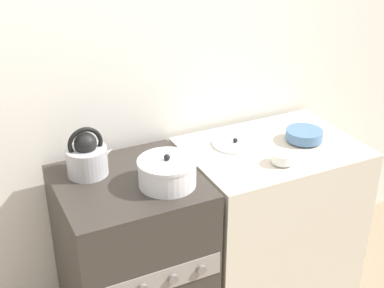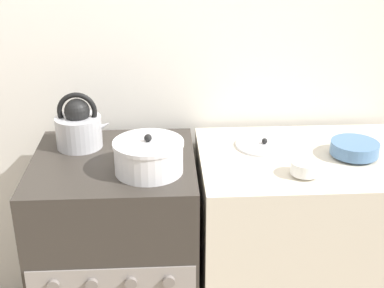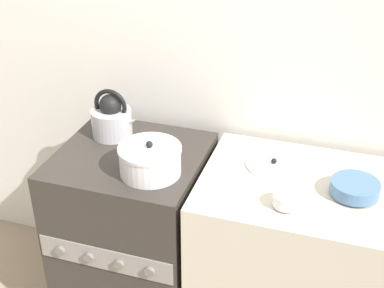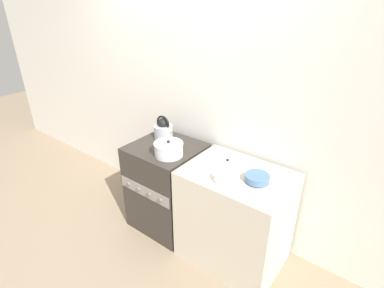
# 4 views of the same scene
# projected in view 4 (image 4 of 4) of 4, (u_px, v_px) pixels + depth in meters

# --- Properties ---
(ground_plane) EXTENTS (12.00, 12.00, 0.00)m
(ground_plane) POSITION_uv_depth(u_px,v_px,m) (148.00, 237.00, 2.97)
(ground_plane) COLOR gray
(wall_back) EXTENTS (7.00, 0.06, 2.50)m
(wall_back) POSITION_uv_depth(u_px,v_px,m) (191.00, 99.00, 2.90)
(wall_back) COLOR silver
(wall_back) RESTS_ON ground_plane
(stove) EXTENTS (0.63, 0.63, 0.89)m
(stove) POSITION_uv_depth(u_px,v_px,m) (167.00, 186.00, 2.98)
(stove) COLOR #332D28
(stove) RESTS_ON ground_plane
(counter) EXTENTS (0.86, 0.63, 0.88)m
(counter) POSITION_uv_depth(u_px,v_px,m) (234.00, 217.00, 2.58)
(counter) COLOR beige
(counter) RESTS_ON ground_plane
(kettle) EXTENTS (0.22, 0.18, 0.23)m
(kettle) POSITION_uv_depth(u_px,v_px,m) (163.00, 129.00, 2.91)
(kettle) COLOR #B2B2B7
(kettle) RESTS_ON stove
(cooking_pot) EXTENTS (0.26, 0.26, 0.15)m
(cooking_pot) POSITION_uv_depth(u_px,v_px,m) (169.00, 149.00, 2.60)
(cooking_pot) COLOR silver
(cooking_pot) RESTS_ON stove
(enamel_bowl) EXTENTS (0.19, 0.19, 0.06)m
(enamel_bowl) POSITION_uv_depth(u_px,v_px,m) (257.00, 178.00, 2.26)
(enamel_bowl) COLOR #4C729E
(enamel_bowl) RESTS_ON counter
(small_ceramic_bowl) EXTENTS (0.11, 0.11, 0.06)m
(small_ceramic_bowl) POSITION_uv_depth(u_px,v_px,m) (220.00, 177.00, 2.28)
(small_ceramic_bowl) COLOR white
(small_ceramic_bowl) RESTS_ON counter
(loose_pot_lid) EXTENTS (0.24, 0.24, 0.03)m
(loose_pot_lid) POSITION_uv_depth(u_px,v_px,m) (228.00, 162.00, 2.53)
(loose_pot_lid) COLOR silver
(loose_pot_lid) RESTS_ON counter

